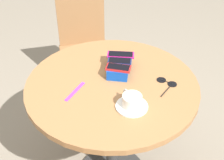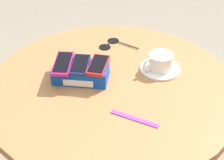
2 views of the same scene
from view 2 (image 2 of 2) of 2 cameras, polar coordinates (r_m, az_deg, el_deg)
round_table at (r=1.40m, az=0.00°, el=-5.56°), size 0.88×0.88×0.75m
phone_box at (r=1.32m, az=-4.77°, el=1.15°), size 0.21×0.15×0.05m
phone_magenta at (r=1.32m, az=-7.49°, el=2.56°), size 0.09×0.15×0.01m
phone_navy at (r=1.31m, az=-4.87°, el=2.41°), size 0.09×0.13×0.01m
phone_red at (r=1.30m, az=-2.11°, el=2.30°), size 0.10×0.14×0.01m
saucer at (r=1.39m, az=7.33°, el=1.72°), size 0.15×0.15×0.01m
coffee_cup at (r=1.37m, az=7.34°, el=2.86°), size 0.12×0.09×0.06m
lanyard_strap at (r=1.17m, az=3.44°, el=-5.90°), size 0.14×0.10×0.00m
sunglasses at (r=1.54m, az=-0.14°, el=5.50°), size 0.16×0.11×0.01m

